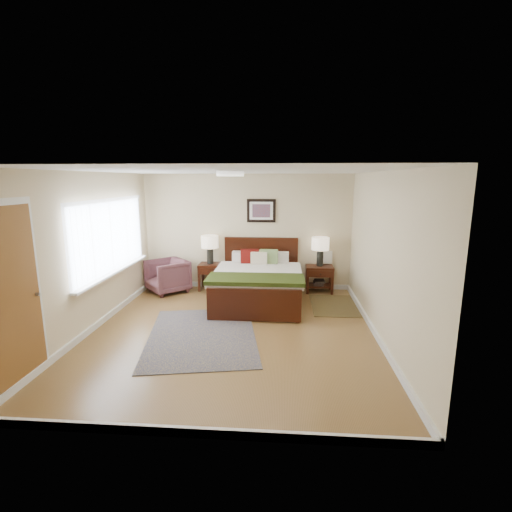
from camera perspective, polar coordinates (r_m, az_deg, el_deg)
name	(u,v)px	position (r m, az deg, el deg)	size (l,w,h in m)	color
floor	(232,331)	(6.04, -3.66, -11.50)	(5.00, 5.00, 0.00)	brown
back_wall	(247,232)	(8.12, -1.36, 3.70)	(4.50, 0.04, 2.50)	beige
front_wall	(191,312)	(3.30, -9.96, -8.45)	(4.50, 0.04, 2.50)	beige
left_wall	(89,253)	(6.38, -24.26, 0.48)	(0.04, 5.00, 2.50)	beige
right_wall	(382,257)	(5.80, 18.76, -0.14)	(0.04, 5.00, 2.50)	beige
ceiling	(230,171)	(5.56, -4.01, 12.94)	(4.50, 5.00, 0.02)	white
window	(112,238)	(6.95, -21.24, 2.62)	(0.11, 2.72, 1.32)	silver
door	(12,298)	(4.99, -33.40, -5.46)	(0.06, 1.00, 2.18)	silver
ceil_fixture	(230,173)	(5.56, -4.00, 12.58)	(0.44, 0.44, 0.08)	white
bed	(258,277)	(7.23, 0.31, -3.20)	(1.72, 2.08, 1.12)	#341007
wall_art	(261,211)	(8.01, 0.82, 6.98)	(0.62, 0.05, 0.50)	black
nightstand_left	(210,269)	(8.14, -7.04, -2.04)	(0.49, 0.44, 0.58)	#341007
nightstand_right	(319,276)	(8.05, 9.72, -3.02)	(0.57, 0.43, 0.57)	#341007
lamp_left	(210,244)	(8.04, -7.11, 1.85)	(0.37, 0.37, 0.61)	black
lamp_right	(320,246)	(7.93, 9.87, 1.54)	(0.37, 0.37, 0.61)	black
armchair	(167,276)	(8.15, -13.48, -3.02)	(0.76, 0.78, 0.71)	brown
rug_persian	(202,335)	(5.94, -8.29, -11.97)	(1.62, 2.29, 0.01)	#0C113D
rug_navy	(334,305)	(7.33, 11.84, -7.44)	(0.84, 1.27, 0.01)	black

